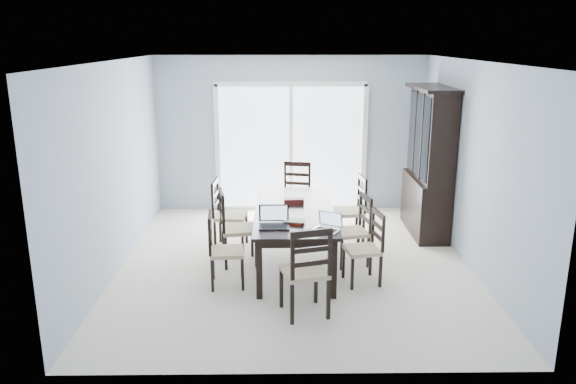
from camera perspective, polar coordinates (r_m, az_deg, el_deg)
name	(u,v)px	position (r m, az deg, el deg)	size (l,w,h in m)	color
floor	(294,264)	(7.43, 0.65, -7.31)	(5.00, 5.00, 0.00)	beige
ceiling	(295,61)	(6.86, 0.71, 13.17)	(5.00, 5.00, 0.00)	white
back_wall	(291,134)	(9.48, 0.30, 5.87)	(4.50, 0.02, 2.60)	#94A2B1
wall_left	(115,168)	(7.33, -17.21, 2.35)	(0.02, 5.00, 2.60)	#94A2B1
wall_right	(473,167)	(7.43, 18.31, 2.44)	(0.02, 5.00, 2.60)	#94A2B1
balcony	(290,195)	(10.75, 0.20, -0.36)	(4.50, 2.00, 0.10)	gray
railing	(289,154)	(11.59, 0.12, 3.84)	(4.50, 0.06, 1.10)	#99999E
dining_table	(294,215)	(7.19, 0.66, -2.36)	(1.00, 2.20, 0.75)	black
china_hutch	(429,163)	(8.58, 14.11, 2.85)	(0.50, 1.38, 2.20)	black
sliding_door	(291,147)	(9.50, 0.31, 4.58)	(2.52, 0.05, 2.18)	silver
chair_left_near	(219,242)	(6.67, -7.01, -5.06)	(0.43, 0.42, 1.04)	black
chair_left_mid	(231,219)	(7.27, -5.80, -2.79)	(0.51, 0.50, 1.15)	black
chair_left_far	(224,207)	(7.87, -6.56, -1.48)	(0.47, 0.46, 1.13)	black
chair_right_near	(370,239)	(6.78, 8.29, -4.80)	(0.46, 0.45, 1.03)	black
chair_right_mid	(358,222)	(7.33, 7.08, -3.06)	(0.49, 0.48, 1.06)	black
chair_right_far	(354,202)	(8.07, 6.73, -1.03)	(0.49, 0.48, 1.13)	black
chair_end_near	(308,263)	(5.85, 2.01, -7.19)	(0.55, 0.56, 1.18)	black
chair_end_far	(296,187)	(8.79, 0.84, 0.49)	(0.51, 0.52, 1.15)	black
laptop_dark	(274,222)	(6.48, -1.43, -3.11)	(0.36, 0.25, 0.24)	black
laptop_silver	(326,227)	(6.38, 3.91, -3.54)	(0.36, 0.32, 0.20)	silver
book_stack	(294,221)	(6.64, 0.61, -2.99)	(0.27, 0.23, 0.04)	maroon
cell_phone	(308,230)	(6.38, 2.03, -3.92)	(0.10, 0.05, 0.01)	black
game_box	(294,201)	(7.42, 0.61, -0.91)	(0.26, 0.13, 0.07)	#4C0F15
hot_tub	(258,173)	(10.56, -3.11, 1.99)	(1.90, 1.76, 0.85)	brown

